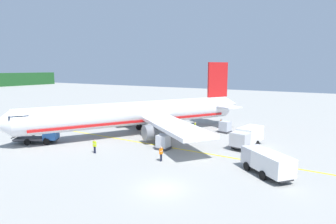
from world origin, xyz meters
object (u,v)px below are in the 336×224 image
crew_loader_right (95,145)px  crew_supervisor (221,123)px  service_truck_catering (44,135)px  service_truck_fuel (247,136)px  service_truck_baggage (267,162)px  cargo_container_mid (225,127)px  crew_marshaller (195,126)px  crew_loader_left (161,153)px  cargo_container_near (163,142)px  airliner_foreground (140,114)px

crew_loader_right → crew_supervisor: bearing=-20.7°
service_truck_catering → crew_loader_right: 10.01m
service_truck_fuel → service_truck_baggage: 10.45m
crew_loader_right → cargo_container_mid: bearing=-27.0°
service_truck_baggage → crew_marshaller: service_truck_baggage is taller
crew_marshaller → crew_supervisor: bearing=-32.0°
crew_loader_left → crew_loader_right: 9.12m
cargo_container_mid → crew_marshaller: cargo_container_mid is taller
crew_marshaller → crew_loader_right: crew_loader_right is taller
crew_marshaller → crew_supervisor: size_ratio=0.97×
service_truck_baggage → cargo_container_mid: service_truck_baggage is taller
service_truck_catering → crew_loader_left: bearing=-84.0°
crew_loader_right → crew_supervisor: size_ratio=1.03×
cargo_container_mid → crew_supervisor: bearing=33.7°
crew_loader_right → crew_loader_left: bearing=-78.8°
cargo_container_mid → crew_supervisor: size_ratio=1.22×
cargo_container_mid → crew_loader_left: (-18.23, 1.23, 0.07)m
service_truck_baggage → cargo_container_near: bearing=80.0°
service_truck_fuel → cargo_container_near: service_truck_fuel is taller
service_truck_fuel → crew_supervisor: bearing=37.9°
service_truck_catering → crew_marshaller: bearing=-40.8°
airliner_foreground → crew_loader_left: (-9.97, -10.59, -2.34)m
cargo_container_near → crew_loader_right: cargo_container_near is taller
crew_supervisor → cargo_container_mid: bearing=-146.3°
airliner_foreground → service_truck_catering: size_ratio=6.18×
cargo_container_mid → crew_loader_left: 18.27m
service_truck_baggage → cargo_container_near: service_truck_baggage is taller
service_truck_fuel → service_truck_baggage: (-9.39, -4.58, -0.09)m
crew_supervisor → crew_loader_left: bearing=-178.8°
service_truck_fuel → service_truck_catering: (-13.32, 25.84, -0.33)m
service_truck_baggage → crew_marshaller: 20.49m
service_truck_catering → cargo_container_near: bearing=-68.9°
crew_loader_left → cargo_container_mid: bearing=-3.8°
airliner_foreground → crew_loader_left: 14.74m
service_truck_fuel → airliner_foreground: bearing=94.4°
cargo_container_near → crew_loader_left: 5.03m
crew_loader_left → crew_supervisor: bearing=1.2°
cargo_container_near → crew_supervisor: 16.49m
service_truck_baggage → crew_loader_left: size_ratio=3.37×
service_truck_fuel → service_truck_baggage: bearing=-154.0°
service_truck_catering → cargo_container_near: size_ratio=2.95×
crew_supervisor → airliner_foreground: bearing=136.7°
service_truck_fuel → crew_supervisor: service_truck_fuel is taller
airliner_foreground → service_truck_catering: (-11.97, 8.36, -2.21)m
service_truck_baggage → crew_supervisor: (18.81, 11.91, -0.39)m
crew_supervisor → service_truck_fuel: bearing=-142.1°
service_truck_fuel → cargo_container_mid: size_ratio=3.06×
service_truck_fuel → crew_supervisor: size_ratio=3.73×
service_truck_fuel → crew_supervisor: (9.41, 7.34, -0.48)m
service_truck_baggage → crew_loader_right: 20.75m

